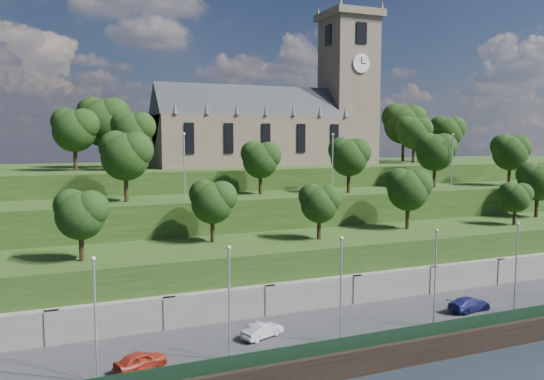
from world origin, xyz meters
name	(u,v)px	position (x,y,z in m)	size (l,w,h in m)	color
ground	(469,354)	(0.00, 0.00, 0.00)	(320.00, 320.00, 0.00)	black
promenade	(426,322)	(0.00, 6.00, 1.00)	(160.00, 12.00, 2.00)	#2D2D30
quay_wall	(470,342)	(0.00, -0.05, 1.10)	(160.00, 0.50, 2.20)	black
fence	(465,324)	(0.00, 0.60, 2.60)	(160.00, 0.10, 1.20)	black
retaining_wall	(392,292)	(0.00, 11.97, 2.50)	(160.00, 2.10, 5.00)	slate
embankment_lower	(363,266)	(0.00, 18.00, 4.00)	(160.00, 12.00, 8.00)	#233E14
embankment_upper	(321,235)	(0.00, 29.00, 6.00)	(160.00, 10.00, 12.00)	#233E14
hilltop	(266,206)	(0.00, 50.00, 7.50)	(160.00, 32.00, 15.00)	#233E14
church	(279,120)	(0.79, 45.98, 22.52)	(38.60, 12.35, 27.60)	brown
trees_lower	(381,192)	(2.69, 18.45, 12.91)	(68.32, 9.00, 8.10)	black
trees_upper	(353,153)	(4.47, 28.13, 17.46)	(65.04, 8.12, 8.41)	black
trees_hilltop	(286,125)	(1.83, 45.68, 21.68)	(72.36, 16.53, 11.20)	black
lamp_posts_promenade	(435,271)	(-2.00, 2.50, 7.26)	(60.36, 0.36, 9.26)	#B2B2B7
lamp_posts_upper	(333,159)	(0.00, 26.00, 16.70)	(40.36, 0.36, 8.18)	#B2B2B7
car_left	(141,361)	(-28.79, 3.46, 2.70)	(1.64, 4.08, 1.39)	#A72B1B
car_middle	(262,330)	(-17.87, 5.99, 2.67)	(1.41, 4.04, 1.33)	#B8B9BE
car_right	(469,304)	(4.28, 4.73, 2.70)	(1.97, 4.83, 1.40)	navy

